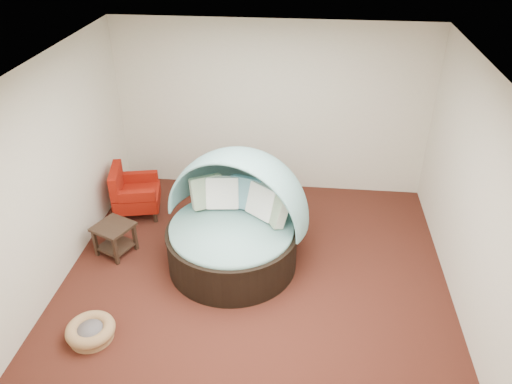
# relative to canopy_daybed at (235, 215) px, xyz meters

# --- Properties ---
(floor) EXTENTS (5.00, 5.00, 0.00)m
(floor) POSITION_rel_canopy_daybed_xyz_m (0.31, -0.41, -0.74)
(floor) COLOR #481C14
(floor) RESTS_ON ground
(wall_back) EXTENTS (5.00, 0.00, 5.00)m
(wall_back) POSITION_rel_canopy_daybed_xyz_m (0.31, 2.09, 0.66)
(wall_back) COLOR beige
(wall_back) RESTS_ON floor
(wall_front) EXTENTS (5.00, 0.00, 5.00)m
(wall_front) POSITION_rel_canopy_daybed_xyz_m (0.31, -2.91, 0.66)
(wall_front) COLOR beige
(wall_front) RESTS_ON floor
(wall_left) EXTENTS (0.00, 5.00, 5.00)m
(wall_left) POSITION_rel_canopy_daybed_xyz_m (-2.19, -0.41, 0.66)
(wall_left) COLOR beige
(wall_left) RESTS_ON floor
(wall_right) EXTENTS (0.00, 5.00, 5.00)m
(wall_right) POSITION_rel_canopy_daybed_xyz_m (2.81, -0.41, 0.66)
(wall_right) COLOR beige
(wall_right) RESTS_ON floor
(ceiling) EXTENTS (5.00, 5.00, 0.00)m
(ceiling) POSITION_rel_canopy_daybed_xyz_m (0.31, -0.41, 2.06)
(ceiling) COLOR white
(ceiling) RESTS_ON wall_back
(canopy_daybed) EXTENTS (2.19, 2.15, 1.60)m
(canopy_daybed) POSITION_rel_canopy_daybed_xyz_m (0.00, 0.00, 0.00)
(canopy_daybed) COLOR black
(canopy_daybed) RESTS_ON floor
(pet_basket) EXTENTS (0.72, 0.72, 0.19)m
(pet_basket) POSITION_rel_canopy_daybed_xyz_m (-1.44, -1.57, -0.64)
(pet_basket) COLOR olive
(pet_basket) RESTS_ON floor
(red_armchair) EXTENTS (0.82, 0.82, 0.81)m
(red_armchair) POSITION_rel_canopy_daybed_xyz_m (-1.74, 0.98, -0.37)
(red_armchair) COLOR black
(red_armchair) RESTS_ON floor
(side_table) EXTENTS (0.63, 0.63, 0.45)m
(side_table) POSITION_rel_canopy_daybed_xyz_m (-1.69, -0.02, -0.45)
(side_table) COLOR black
(side_table) RESTS_ON floor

